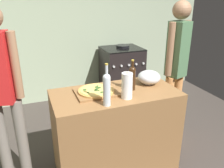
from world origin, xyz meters
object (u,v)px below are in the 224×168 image
Objects in this scene: wine_bottle_green at (107,88)px; stove at (121,74)px; person_in_stripes at (3,88)px; mixing_bowl at (149,77)px; pizza at (96,90)px; paper_towel_roll at (127,86)px; wine_bottle_dark at (132,77)px; person_in_red at (176,65)px.

wine_bottle_green reaches higher than stove.
stove is 2.35m from person_in_stripes.
mixing_bowl is at bearing -102.94° from stove.
paper_towel_roll is at bearing -40.71° from pizza.
pizza is 0.36× the size of stove.
stove is 0.56× the size of person_in_stripes.
paper_towel_roll is 0.14× the size of person_in_stripes.
wine_bottle_green is (-0.59, -0.32, 0.09)m from mixing_bowl.
wine_bottle_dark reaches higher than pizza.
pizza is 0.38m from wine_bottle_dark.
paper_towel_roll reaches higher than mixing_bowl.
wine_bottle_green is at bearing -87.98° from pizza.
pizza is 0.32m from paper_towel_roll.
person_in_stripes reaches higher than wine_bottle_green.
pizza is 0.94× the size of wine_bottle_green.
person_in_red reaches higher than mixing_bowl.
paper_towel_roll is 0.97m from person_in_red.
stove is 1.48m from person_in_red.
wine_bottle_dark is at bearing 51.97° from paper_towel_roll.
wine_bottle_green is 0.22× the size of person_in_stripes.
wine_bottle_green reaches higher than mixing_bowl.
wine_bottle_green is at bearing -145.30° from wine_bottle_dark.
paper_towel_roll is at bearing 18.96° from wine_bottle_green.
person_in_stripes is 1.00× the size of person_in_red.
person_in_stripes reaches higher than stove.
pizza is 0.20× the size of person_in_stripes.
person_in_stripes reaches higher than wine_bottle_dark.
pizza is 0.20× the size of person_in_red.
paper_towel_roll is 0.22m from wine_bottle_dark.
pizza is at bearing 92.02° from wine_bottle_green.
wine_bottle_dark is 0.32× the size of stove.
mixing_bowl is 1.71m from stove.
paper_towel_roll is 0.24m from wine_bottle_green.
stove reaches higher than pizza.
wine_bottle_dark is at bearing -11.40° from person_in_stripes.
stove is (0.73, 1.83, -0.55)m from paper_towel_roll.
person_in_stripes is (-1.20, 0.24, -0.03)m from wine_bottle_dark.
pizza is 1.46× the size of mixing_bowl.
wine_bottle_dark reaches higher than stove.
wine_bottle_dark is 0.78m from person_in_red.
person_in_stripes is at bearing 149.84° from wine_bottle_green.
wine_bottle_dark is (-0.24, -0.07, 0.06)m from mixing_bowl.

